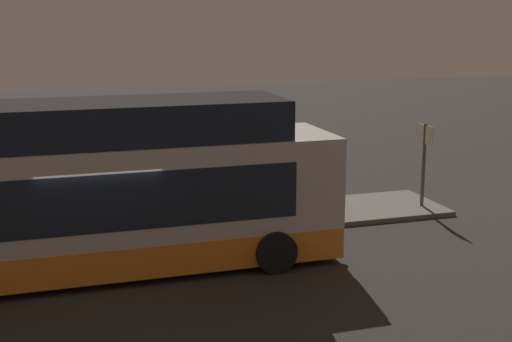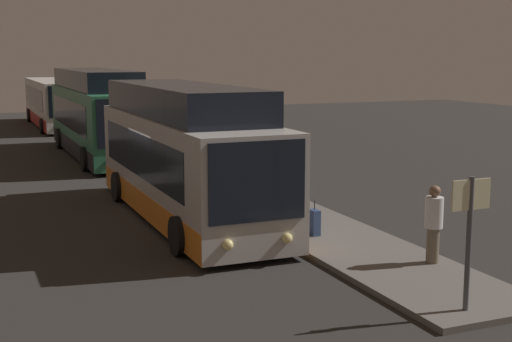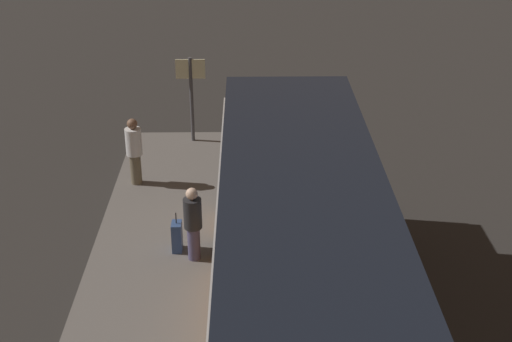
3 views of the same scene
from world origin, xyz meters
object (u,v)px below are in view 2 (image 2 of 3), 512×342
Objects in this scene: sign_post at (470,224)px; suitcase at (314,222)px; bus_lead at (185,160)px; bus_third at (55,104)px; passenger_boarding at (434,221)px; passenger_waiting at (295,200)px; bus_second at (97,118)px.

suitcase is at bearing -179.56° from sign_post.
bus_lead is 27.99m from bus_third.
passenger_boarding is 2.97m from sign_post.
passenger_waiting is at bearing 29.94° from bus_lead.
bus_third is at bearing -175.94° from suitcase.
sign_post is (5.73, 0.04, 1.24)m from suitcase.
suitcase is (31.55, 2.24, -1.00)m from bus_third.
sign_post is at bearing -20.65° from passenger_boarding.
bus_third is 5.05× the size of sign_post.
bus_second is at bearing 0.00° from bus_third.
passenger_boarding is 1.92× the size of suitcase.
passenger_waiting is (16.61, 1.87, -0.76)m from bus_second.
bus_third is (-14.62, -0.00, -0.30)m from bus_second.
bus_third is 7.12× the size of passenger_boarding.
sign_post is at bearing -56.94° from passenger_waiting.
suitcase is at bearing 4.06° from bus_third.
passenger_waiting is at bearing -130.81° from suitcase.
bus_third is at bearing -180.00° from bus_second.
passenger_boarding is 1.06× the size of passenger_waiting.
passenger_waiting is (31.23, 1.87, -0.45)m from bus_third.
bus_third reaches higher than passenger_boarding.
bus_lead reaches higher than passenger_waiting.
sign_post is at bearing 3.51° from bus_third.
bus_third is 31.65m from suitcase.
bus_lead reaches higher than sign_post.
bus_lead is at bearing -147.79° from passenger_boarding.
passenger_waiting is at bearing -149.92° from passenger_boarding.
bus_second reaches higher than bus_third.
passenger_waiting is 0.67× the size of sign_post.
passenger_boarding is at bearing 5.79° from bus_third.
bus_third reaches higher than passenger_waiting.
bus_lead is 6.44× the size of passenger_waiting.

